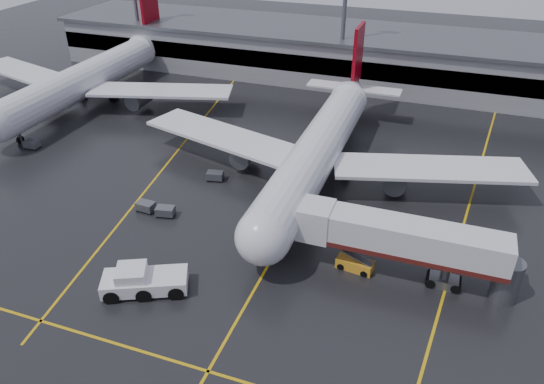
% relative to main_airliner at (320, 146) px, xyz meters
% --- Properties ---
extents(ground, '(220.00, 220.00, 0.00)m').
position_rel_main_airliner_xyz_m(ground, '(0.00, -9.70, -4.21)').
color(ground, black).
rests_on(ground, ground).
extents(apron_line_centre, '(0.25, 90.00, 0.02)m').
position_rel_main_airliner_xyz_m(apron_line_centre, '(0.00, -9.70, -4.20)').
color(apron_line_centre, gold).
rests_on(apron_line_centre, ground).
extents(apron_line_stop, '(60.00, 0.25, 0.02)m').
position_rel_main_airliner_xyz_m(apron_line_stop, '(0.00, -31.70, -4.20)').
color(apron_line_stop, gold).
rests_on(apron_line_stop, ground).
extents(apron_line_left, '(9.99, 69.35, 0.02)m').
position_rel_main_airliner_xyz_m(apron_line_left, '(-20.00, 0.30, -4.20)').
color(apron_line_left, gold).
rests_on(apron_line_left, ground).
extents(apron_line_right, '(7.57, 69.64, 0.02)m').
position_rel_main_airliner_xyz_m(apron_line_right, '(18.00, 0.30, -4.20)').
color(apron_line_right, gold).
rests_on(apron_line_right, ground).
extents(terminal, '(122.00, 19.00, 8.60)m').
position_rel_main_airliner_xyz_m(terminal, '(0.00, 38.23, 0.11)').
color(terminal, gray).
rests_on(terminal, ground).
extents(light_mast_mid, '(3.00, 1.20, 25.45)m').
position_rel_main_airliner_xyz_m(light_mast_mid, '(-5.00, 32.30, 10.27)').
color(light_mast_mid, '#595B60').
rests_on(light_mast_mid, ground).
extents(main_airliner, '(48.80, 45.60, 14.10)m').
position_rel_main_airliner_xyz_m(main_airliner, '(0.00, 0.00, 0.00)').
color(main_airliner, silver).
rests_on(main_airliner, ground).
extents(second_airliner, '(48.80, 45.60, 14.10)m').
position_rel_main_airliner_xyz_m(second_airliner, '(-42.00, 12.00, 0.00)').
color(second_airliner, silver).
rests_on(second_airliner, ground).
extents(jet_bridge, '(19.90, 3.40, 6.05)m').
position_rel_main_airliner_xyz_m(jet_bridge, '(11.87, -15.70, -0.28)').
color(jet_bridge, silver).
rests_on(jet_bridge, ground).
extents(pushback_tractor, '(8.06, 5.86, 2.68)m').
position_rel_main_airliner_xyz_m(pushback_tractor, '(-9.37, -25.47, -3.14)').
color(pushback_tractor, silver).
rests_on(pushback_tractor, ground).
extents(belt_loader, '(3.60, 2.01, 2.18)m').
position_rel_main_airliner_xyz_m(belt_loader, '(7.91, -16.12, -3.67)').
color(belt_loader, orange).
rests_on(belt_loader, ground).
extents(baggage_cart_a, '(2.22, 1.67, 1.12)m').
position_rel_main_airliner_xyz_m(baggage_cart_a, '(-13.55, -14.16, -3.58)').
color(baggage_cart_a, '#595B60').
rests_on(baggage_cart_a, ground).
extents(baggage_cart_b, '(2.09, 1.44, 1.12)m').
position_rel_main_airliner_xyz_m(baggage_cart_b, '(-16.09, -14.02, -3.58)').
color(baggage_cart_b, '#595B60').
rests_on(baggage_cart_b, ground).
extents(baggage_cart_c, '(2.21, 1.66, 1.12)m').
position_rel_main_airliner_xyz_m(baggage_cart_c, '(-11.76, -5.11, -3.58)').
color(baggage_cart_c, '#595B60').
rests_on(baggage_cart_c, ground).
extents(baggage_cart_d, '(2.07, 1.42, 1.12)m').
position_rel_main_airliner_xyz_m(baggage_cart_d, '(-47.50, -1.11, -3.58)').
color(baggage_cart_d, '#595B60').
rests_on(baggage_cart_d, ground).
extents(baggage_cart_e, '(2.07, 1.41, 1.12)m').
position_rel_main_airliner_xyz_m(baggage_cart_e, '(-39.24, -5.52, -3.58)').
color(baggage_cart_e, '#595B60').
rests_on(baggage_cart_e, ground).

